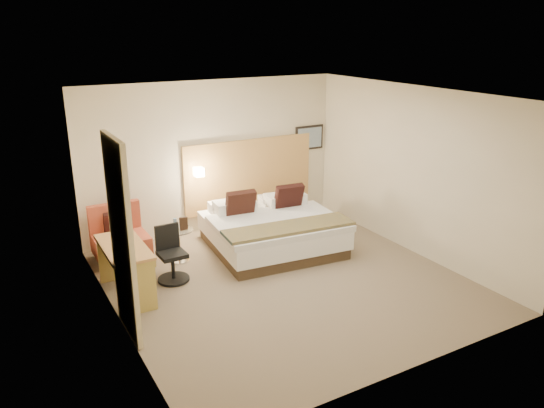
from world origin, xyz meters
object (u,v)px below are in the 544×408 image
desk (126,256)px  side_table (179,243)px  bed (271,230)px  lounge_chair (120,238)px  desk_chair (171,258)px

desk → side_table: bearing=36.3°
bed → lounge_chair: bearing=160.7°
lounge_chair → desk_chair: bearing=-68.0°
side_table → desk_chair: 0.68m
side_table → lounge_chair: bearing=145.0°
side_table → desk_chair: (-0.33, -0.59, 0.05)m
bed → desk_chair: size_ratio=2.69×
bed → desk_chair: (-1.86, -0.33, 0.01)m
lounge_chair → desk: lounge_chair is taller
lounge_chair → side_table: 0.97m
bed → desk: (-2.55, -0.48, 0.27)m
bed → desk: 2.61m
desk_chair → desk: bearing=-167.3°
side_table → bed: bearing=-9.7°
desk → desk_chair: 0.74m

